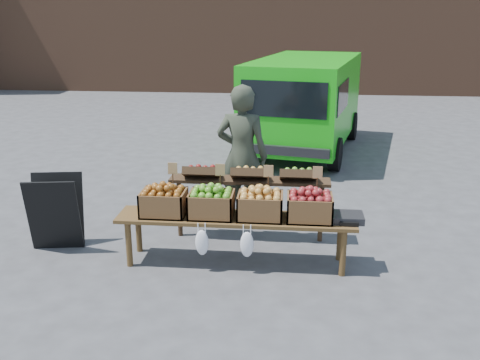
# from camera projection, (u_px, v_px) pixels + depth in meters

# --- Properties ---
(ground) EXTENTS (80.00, 80.00, 0.00)m
(ground) POSITION_uv_depth(u_px,v_px,m) (163.00, 244.00, 6.70)
(ground) COLOR #454648
(delivery_van) EXTENTS (2.79, 4.55, 1.90)m
(delivery_van) POSITION_uv_depth(u_px,v_px,m) (305.00, 105.00, 10.97)
(delivery_van) COLOR #14AB12
(delivery_van) RESTS_ON ground
(vendor) EXTENTS (0.76, 0.55, 1.91)m
(vendor) POSITION_uv_depth(u_px,v_px,m) (242.00, 156.00, 7.10)
(vendor) COLOR #31382A
(vendor) RESTS_ON ground
(chalkboard_sign) EXTENTS (0.66, 0.43, 0.93)m
(chalkboard_sign) POSITION_uv_depth(u_px,v_px,m) (56.00, 212.00, 6.48)
(chalkboard_sign) COLOR black
(chalkboard_sign) RESTS_ON ground
(back_table) EXTENTS (2.10, 0.44, 1.04)m
(back_table) POSITION_uv_depth(u_px,v_px,m) (249.00, 200.00, 6.73)
(back_table) COLOR #332214
(back_table) RESTS_ON ground
(display_bench) EXTENTS (2.70, 0.56, 0.57)m
(display_bench) POSITION_uv_depth(u_px,v_px,m) (236.00, 240.00, 6.13)
(display_bench) COLOR #4F371B
(display_bench) RESTS_ON ground
(crate_golden_apples) EXTENTS (0.50, 0.40, 0.28)m
(crate_golden_apples) POSITION_uv_depth(u_px,v_px,m) (164.00, 203.00, 6.08)
(crate_golden_apples) COLOR brown
(crate_golden_apples) RESTS_ON display_bench
(crate_russet_pears) EXTENTS (0.50, 0.40, 0.28)m
(crate_russet_pears) POSITION_uv_depth(u_px,v_px,m) (211.00, 204.00, 6.03)
(crate_russet_pears) COLOR #458724
(crate_russet_pears) RESTS_ON display_bench
(crate_red_apples) EXTENTS (0.50, 0.40, 0.28)m
(crate_red_apples) POSITION_uv_depth(u_px,v_px,m) (260.00, 206.00, 5.98)
(crate_red_apples) COLOR #A39422
(crate_red_apples) RESTS_ON display_bench
(crate_green_apples) EXTENTS (0.50, 0.40, 0.28)m
(crate_green_apples) POSITION_uv_depth(u_px,v_px,m) (310.00, 208.00, 5.93)
(crate_green_apples) COLOR maroon
(crate_green_apples) RESTS_ON display_bench
(weighing_scale) EXTENTS (0.34, 0.30, 0.08)m
(weighing_scale) POSITION_uv_depth(u_px,v_px,m) (348.00, 217.00, 5.92)
(weighing_scale) COLOR black
(weighing_scale) RESTS_ON display_bench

